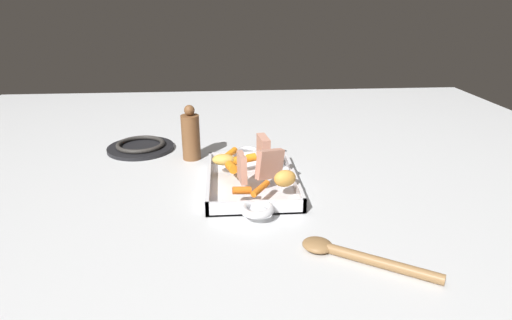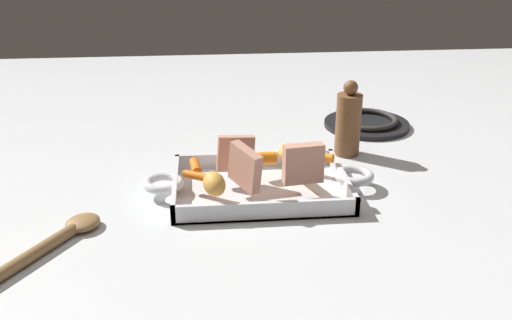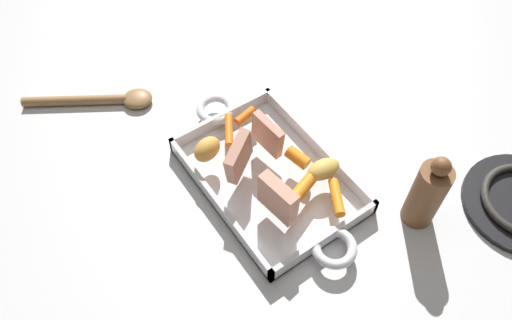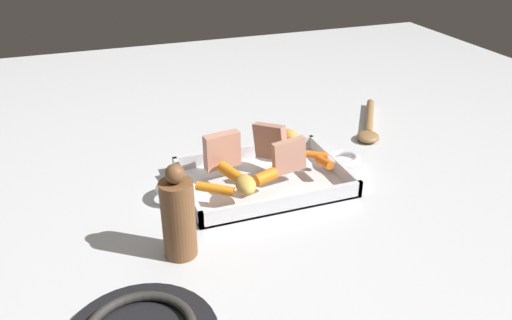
{
  "view_description": "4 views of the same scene",
  "coord_description": "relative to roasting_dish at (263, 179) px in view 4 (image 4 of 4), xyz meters",
  "views": [
    {
      "loc": [
        0.96,
        -0.06,
        0.44
      ],
      "look_at": [
        0.0,
        0.01,
        0.07
      ],
      "focal_mm": 30.02,
      "sensor_mm": 36.0,
      "label": 1
    },
    {
      "loc": [
        0.09,
        0.91,
        0.46
      ],
      "look_at": [
        0.0,
        -0.03,
        0.05
      ],
      "focal_mm": 39.82,
      "sensor_mm": 36.0,
      "label": 2
    },
    {
      "loc": [
        -0.38,
        0.3,
        0.74
      ],
      "look_at": [
        0.02,
        0.02,
        0.05
      ],
      "focal_mm": 35.76,
      "sensor_mm": 36.0,
      "label": 3
    },
    {
      "loc": [
        -0.3,
        -0.8,
        0.5
      ],
      "look_at": [
        -0.02,
        -0.01,
        0.06
      ],
      "focal_mm": 35.87,
      "sensor_mm": 36.0,
      "label": 4
    }
  ],
  "objects": [
    {
      "name": "potato_halved",
      "position": [
        -0.06,
        -0.07,
        0.04
      ],
      "size": [
        0.04,
        0.06,
        0.03
      ],
      "primitive_type": "ellipsoid",
      "rotation": [
        0.0,
        0.0,
        1.46
      ],
      "color": "gold",
      "rests_on": "roasting_dish"
    },
    {
      "name": "baby_carrot_center_right",
      "position": [
        -0.11,
        -0.05,
        0.03
      ],
      "size": [
        0.07,
        0.05,
        0.02
      ],
      "primitive_type": "cylinder",
      "rotation": [
        1.65,
        0.0,
        1.04
      ],
      "color": "orange",
      "rests_on": "roasting_dish"
    },
    {
      "name": "roast_slice_outer",
      "position": [
        0.03,
        0.04,
        0.06
      ],
      "size": [
        0.06,
        0.08,
        0.08
      ],
      "primitive_type": "cube",
      "rotation": [
        0.14,
        0.0,
        3.71
      ],
      "color": "tan",
      "rests_on": "roasting_dish"
    },
    {
      "name": "potato_golden_large",
      "position": [
        0.08,
        0.07,
        0.04
      ],
      "size": [
        0.05,
        0.06,
        0.04
      ],
      "primitive_type": "ellipsoid",
      "rotation": [
        0.0,
        0.0,
        1.84
      ],
      "color": "gold",
      "rests_on": "roasting_dish"
    },
    {
      "name": "serving_spoon",
      "position": [
        0.33,
        0.16,
        -0.0
      ],
      "size": [
        0.16,
        0.23,
        0.02
      ],
      "rotation": [
        0.0,
        0.0,
        4.14
      ],
      "color": "olive",
      "rests_on": "ground_plane"
    },
    {
      "name": "baby_carrot_center_left",
      "position": [
        0.1,
        0.01,
        0.03
      ],
      "size": [
        0.06,
        0.05,
        0.02
      ],
      "primitive_type": "cylinder",
      "rotation": [
        1.58,
        0.0,
        1.01
      ],
      "color": "orange",
      "rests_on": "roasting_dish"
    },
    {
      "name": "roast_slice_thick",
      "position": [
        0.04,
        -0.03,
        0.05
      ],
      "size": [
        0.07,
        0.02,
        0.07
      ],
      "primitive_type": "cube",
      "rotation": [
        0.07,
        0.0,
        4.83
      ],
      "color": "tan",
      "rests_on": "roasting_dish"
    },
    {
      "name": "baby_carrot_northwest",
      "position": [
        -0.01,
        -0.05,
        0.03
      ],
      "size": [
        0.05,
        0.03,
        0.03
      ],
      "primitive_type": "cylinder",
      "rotation": [
        1.66,
        0.0,
        4.96
      ],
      "color": "orange",
      "rests_on": "roasting_dish"
    },
    {
      "name": "roast_slice_thin",
      "position": [
        -0.07,
        0.04,
        0.06
      ],
      "size": [
        0.07,
        0.03,
        0.07
      ],
      "primitive_type": "cube",
      "rotation": [
        0.01,
        0.0,
        4.86
      ],
      "color": "tan",
      "rests_on": "roasting_dish"
    },
    {
      "name": "baby_carrot_long",
      "position": [
        0.11,
        -0.03,
        0.03
      ],
      "size": [
        0.02,
        0.04,
        0.02
      ],
      "primitive_type": "cylinder",
      "rotation": [
        1.66,
        0.0,
        3.28
      ],
      "color": "orange",
      "rests_on": "roasting_dish"
    },
    {
      "name": "pepper_mill",
      "position": [
        -0.2,
        -0.16,
        0.06
      ],
      "size": [
        0.05,
        0.05,
        0.16
      ],
      "color": "brown",
      "rests_on": "ground_plane"
    },
    {
      "name": "ground_plane",
      "position": [
        0.0,
        0.0,
        -0.01
      ],
      "size": [
        2.19,
        2.19,
        0.0
      ],
      "primitive_type": "plane",
      "color": "silver"
    },
    {
      "name": "baby_carrot_southwest",
      "position": [
        -0.07,
        -0.02,
        0.03
      ],
      "size": [
        0.04,
        0.07,
        0.02
      ],
      "primitive_type": "cylinder",
      "rotation": [
        1.61,
        0.0,
        0.34
      ],
      "color": "orange",
      "rests_on": "roasting_dish"
    },
    {
      "name": "roasting_dish",
      "position": [
        0.0,
        0.0,
        0.0
      ],
      "size": [
        0.41,
        0.22,
        0.03
      ],
      "color": "silver",
      "rests_on": "ground_plane"
    }
  ]
}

